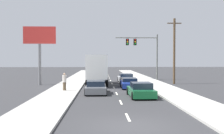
% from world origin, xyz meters
% --- Properties ---
extents(ground_plane, '(140.00, 140.00, 0.00)m').
position_xyz_m(ground_plane, '(0.00, 25.00, 0.00)').
color(ground_plane, '#333335').
extents(sidewalk_right, '(3.19, 80.00, 0.14)m').
position_xyz_m(sidewalk_right, '(5.14, 20.00, 0.07)').
color(sidewalk_right, '#B2AFA8').
rests_on(sidewalk_right, ground_plane).
extents(sidewalk_left, '(3.19, 80.00, 0.14)m').
position_xyz_m(sidewalk_left, '(-5.14, 20.00, 0.07)').
color(sidewalk_left, '#B2AFA8').
rests_on(sidewalk_left, ground_plane).
extents(lane_markings, '(0.14, 57.00, 0.01)m').
position_xyz_m(lane_markings, '(0.00, 19.44, 0.00)').
color(lane_markings, silver).
rests_on(lane_markings, ground_plane).
extents(box_truck, '(2.59, 8.59, 3.63)m').
position_xyz_m(box_truck, '(-1.90, 19.99, 2.09)').
color(box_truck, white).
rests_on(box_truck, ground_plane).
extents(car_gray, '(1.96, 4.18, 1.18)m').
position_xyz_m(car_gray, '(-1.91, 11.97, 0.54)').
color(car_gray, slate).
rests_on(car_gray, ground_plane).
extents(car_white, '(2.03, 4.30, 1.20)m').
position_xyz_m(car_white, '(1.93, 23.09, 0.56)').
color(car_white, white).
rests_on(car_white, ground_plane).
extents(car_blue, '(1.92, 4.59, 1.10)m').
position_xyz_m(car_blue, '(1.67, 16.60, 0.52)').
color(car_blue, '#1E389E').
rests_on(car_blue, ground_plane).
extents(car_green, '(2.02, 4.28, 1.23)m').
position_xyz_m(car_green, '(1.87, 9.50, 0.55)').
color(car_green, '#196B38').
rests_on(car_green, ground_plane).
extents(traffic_signal_mast, '(6.39, 0.69, 6.87)m').
position_xyz_m(traffic_signal_mast, '(4.48, 27.41, 5.10)').
color(traffic_signal_mast, '#595B56').
rests_on(traffic_signal_mast, ground_plane).
extents(utility_pole_mid, '(1.80, 0.28, 8.29)m').
position_xyz_m(utility_pole_mid, '(7.86, 20.95, 4.28)').
color(utility_pole_mid, brown).
rests_on(utility_pole_mid, ground_plane).
extents(roadside_billboard, '(3.95, 0.36, 7.14)m').
position_xyz_m(roadside_billboard, '(-8.93, 20.55, 5.08)').
color(roadside_billboard, slate).
rests_on(roadside_billboard, ground_plane).
extents(pedestrian_near_corner, '(0.38, 0.38, 1.69)m').
position_xyz_m(pedestrian_near_corner, '(-4.96, 13.42, 0.98)').
color(pedestrian_near_corner, brown).
rests_on(pedestrian_near_corner, sidewalk_left).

